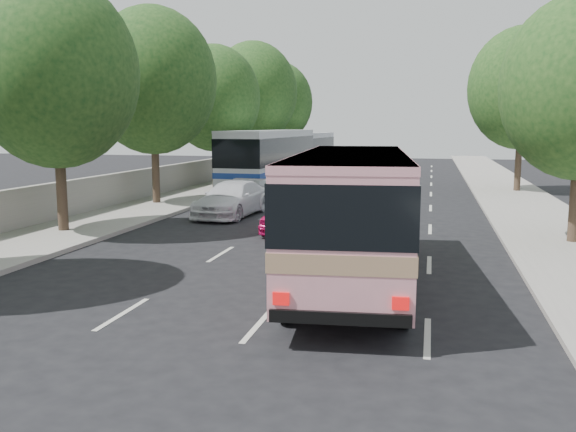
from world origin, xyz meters
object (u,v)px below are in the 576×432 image
(pink_bus, at_px, (352,202))
(pink_taxi, at_px, (295,213))
(white_pickup, at_px, (232,199))
(tour_coach_front, at_px, (270,154))
(tour_coach_rear, at_px, (303,150))

(pink_bus, bearing_deg, pink_taxi, 108.36)
(pink_bus, bearing_deg, white_pickup, 117.73)
(tour_coach_front, relative_size, tour_coach_rear, 1.08)
(tour_coach_rear, bearing_deg, tour_coach_front, -87.05)
(pink_taxi, relative_size, tour_coach_rear, 0.36)
(pink_taxi, distance_m, tour_coach_front, 14.55)
(pink_taxi, xyz_separation_m, tour_coach_rear, (-4.61, 23.49, 1.28))
(tour_coach_front, bearing_deg, pink_bus, -67.80)
(pink_taxi, bearing_deg, tour_coach_front, 113.93)
(pink_bus, relative_size, tour_coach_rear, 0.92)
(pink_taxi, bearing_deg, tour_coach_rear, 106.54)
(pink_taxi, relative_size, tour_coach_front, 0.34)
(pink_bus, relative_size, tour_coach_front, 0.85)
(white_pickup, bearing_deg, pink_bus, -52.58)
(tour_coach_front, xyz_separation_m, tour_coach_rear, (-0.02, 9.76, -0.17))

